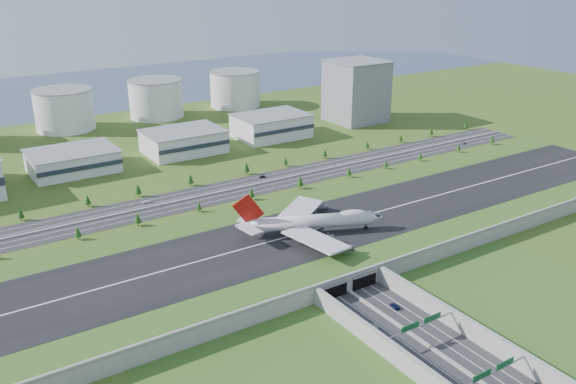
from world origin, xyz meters
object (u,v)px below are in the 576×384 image
car_0 (374,326)px  car_5 (262,177)px  boeing_747 (311,221)px  car_7 (146,202)px  car_6 (464,143)px  car_2 (395,306)px  office_tower (356,92)px

car_0 → car_5: car_0 is taller
car_0 → car_5: bearing=74.0°
boeing_747 → car_7: (-49.84, 106.37, -14.05)m
car_0 → car_6: (235.57, 164.64, 0.02)m
car_0 → car_2: car_0 is taller
car_2 → car_7: (-47.00, 174.76, -0.01)m
boeing_747 → car_7: 118.30m
boeing_747 → car_5: size_ratio=17.58×
car_7 → office_tower: bearing=131.6°
car_6 → office_tower: bearing=6.9°
boeing_747 → car_0: (-20.47, -75.44, -14.03)m
car_5 → car_7: bearing=-85.5°
office_tower → car_0: office_tower is taller
office_tower → car_2: bearing=-125.7°
office_tower → car_2: (-191.55, -266.25, -26.63)m
office_tower → car_7: (-238.55, -91.49, -26.63)m
boeing_747 → car_0: 79.42m
car_6 → car_7: 265.50m
car_0 → car_2: 18.99m
office_tower → car_0: bearing=-127.4°
car_7 → car_6: bearing=106.9°
car_5 → car_7: (-84.08, -1.22, 0.05)m
boeing_747 → office_tower: bearing=69.1°
boeing_747 → car_6: (215.10, 89.20, -14.01)m
boeing_747 → car_2: 69.88m
office_tower → car_0: (-209.18, -273.30, -26.61)m
car_2 → boeing_747: bearing=-81.1°
car_6 → car_0: bearing=118.2°
office_tower → boeing_747: size_ratio=0.73×
car_6 → car_2: bearing=119.2°
car_2 → car_7: bearing=-63.7°
car_2 → car_6: 268.95m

